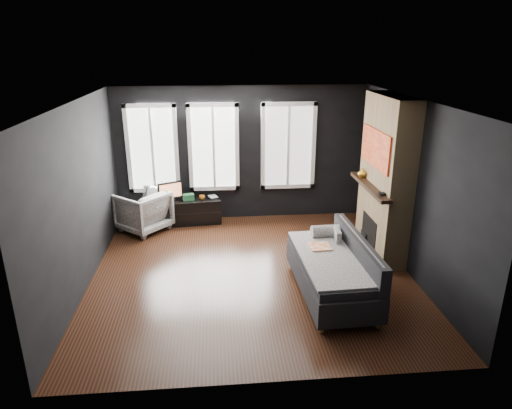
{
  "coord_description": "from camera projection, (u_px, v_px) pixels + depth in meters",
  "views": [
    {
      "loc": [
        -0.52,
        -6.48,
        3.49
      ],
      "look_at": [
        0.1,
        0.3,
        1.05
      ],
      "focal_mm": 32.0,
      "sensor_mm": 36.0,
      "label": 1
    }
  ],
  "objects": [
    {
      "name": "floor",
      "position": [
        251.0,
        273.0,
        7.3
      ],
      "size": [
        5.0,
        5.0,
        0.0
      ],
      "primitive_type": "plane",
      "color": "black",
      "rests_on": "ground"
    },
    {
      "name": "wall_right",
      "position": [
        412.0,
        188.0,
        7.06
      ],
      "size": [
        0.02,
        5.0,
        2.7
      ],
      "primitive_type": "cube",
      "color": "black",
      "rests_on": "ground"
    },
    {
      "name": "stripe_pillow",
      "position": [
        337.0,
        239.0,
        7.0
      ],
      "size": [
        0.1,
        0.32,
        0.32
      ],
      "primitive_type": "cube",
      "rotation": [
        0.0,
        0.0,
        -0.07
      ],
      "color": "gray",
      "rests_on": "sofa"
    },
    {
      "name": "media_console",
      "position": [
        185.0,
        211.0,
        9.21
      ],
      "size": [
        1.48,
        0.59,
        0.5
      ],
      "primitive_type": null,
      "rotation": [
        0.0,
        0.0,
        0.1
      ],
      "color": "black",
      "rests_on": "floor"
    },
    {
      "name": "sofa",
      "position": [
        332.0,
        267.0,
        6.56
      ],
      "size": [
        1.09,
        2.06,
        0.87
      ],
      "primitive_type": null,
      "rotation": [
        0.0,
        0.0,
        0.04
      ],
      "color": "#252528",
      "rests_on": "floor"
    },
    {
      "name": "mantel_clock",
      "position": [
        382.0,
        194.0,
        7.1
      ],
      "size": [
        0.14,
        0.14,
        0.04
      ],
      "primitive_type": "cylinder",
      "rotation": [
        0.0,
        0.0,
        0.19
      ],
      "color": "black",
      "rests_on": "fireplace"
    },
    {
      "name": "storage_box",
      "position": [
        189.0,
        197.0,
        9.11
      ],
      "size": [
        0.24,
        0.18,
        0.12
      ],
      "primitive_type": "cube",
      "rotation": [
        0.0,
        0.0,
        0.19
      ],
      "color": "#2B6F40",
      "rests_on": "media_console"
    },
    {
      "name": "desk_fan",
      "position": [
        153.0,
        194.0,
        8.94
      ],
      "size": [
        0.25,
        0.25,
        0.33
      ],
      "primitive_type": null,
      "rotation": [
        0.0,
        0.0,
        -0.06
      ],
      "color": "#A4A4A4",
      "rests_on": "media_console"
    },
    {
      "name": "mug",
      "position": [
        202.0,
        197.0,
        9.14
      ],
      "size": [
        0.12,
        0.1,
        0.11
      ],
      "primitive_type": "imported",
      "rotation": [
        0.0,
        0.0,
        0.16
      ],
      "color": "orange",
      "rests_on": "media_console"
    },
    {
      "name": "mantel_vase",
      "position": [
        362.0,
        173.0,
        8.01
      ],
      "size": [
        0.18,
        0.18,
        0.17
      ],
      "primitive_type": "imported",
      "rotation": [
        0.0,
        0.0,
        -0.05
      ],
      "color": "gold",
      "rests_on": "fireplace"
    },
    {
      "name": "fireplace",
      "position": [
        386.0,
        178.0,
        7.6
      ],
      "size": [
        0.7,
        1.62,
        2.7
      ],
      "primitive_type": null,
      "color": "#93724C",
      "rests_on": "floor"
    },
    {
      "name": "book",
      "position": [
        209.0,
        192.0,
        9.24
      ],
      "size": [
        0.15,
        0.07,
        0.21
      ],
      "primitive_type": "imported",
      "rotation": [
        0.0,
        0.0,
        0.37
      ],
      "color": "beige",
      "rests_on": "media_console"
    },
    {
      "name": "windows",
      "position": [
        217.0,
        103.0,
        8.76
      ],
      "size": [
        4.0,
        0.16,
        1.76
      ],
      "primitive_type": null,
      "color": "white",
      "rests_on": "wall_back"
    },
    {
      "name": "monitor",
      "position": [
        170.0,
        190.0,
        8.97
      ],
      "size": [
        0.51,
        0.31,
        0.46
      ],
      "primitive_type": null,
      "rotation": [
        0.0,
        0.0,
        0.43
      ],
      "color": "black",
      "rests_on": "media_console"
    },
    {
      "name": "wall_left",
      "position": [
        80.0,
        197.0,
        6.63
      ],
      "size": [
        0.02,
        5.0,
        2.7
      ],
      "primitive_type": "cube",
      "color": "black",
      "rests_on": "ground"
    },
    {
      "name": "wall_back",
      "position": [
        241.0,
        154.0,
        9.19
      ],
      "size": [
        5.0,
        0.02,
        2.7
      ],
      "primitive_type": "cube",
      "color": "black",
      "rests_on": "ground"
    },
    {
      "name": "ceiling",
      "position": [
        251.0,
        101.0,
        6.39
      ],
      "size": [
        5.0,
        5.0,
        0.0
      ],
      "primitive_type": "plane",
      "color": "white",
      "rests_on": "ground"
    },
    {
      "name": "armchair",
      "position": [
        143.0,
        209.0,
        8.81
      ],
      "size": [
        1.15,
        1.15,
        0.87
      ],
      "primitive_type": "imported",
      "rotation": [
        0.0,
        0.0,
        -2.29
      ],
      "color": "white",
      "rests_on": "floor"
    }
  ]
}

